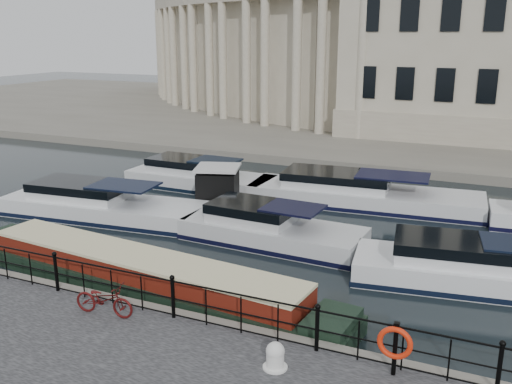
% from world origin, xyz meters
% --- Properties ---
extents(ground_plane, '(160.00, 160.00, 0.00)m').
position_xyz_m(ground_plane, '(0.00, 0.00, 0.00)').
color(ground_plane, black).
rests_on(ground_plane, ground).
extents(far_bank, '(120.00, 42.00, 0.55)m').
position_xyz_m(far_bank, '(0.00, 39.00, 0.28)').
color(far_bank, '#6B665B').
rests_on(far_bank, ground_plane).
extents(railing, '(24.14, 0.14, 1.22)m').
position_xyz_m(railing, '(0.00, -2.25, 1.20)').
color(railing, black).
rests_on(railing, near_quay).
extents(civic_building, '(53.55, 31.84, 16.85)m').
position_xyz_m(civic_building, '(-1.00, 34.71, 7.04)').
color(civic_building, '#ADA38C').
rests_on(civic_building, far_bank).
extents(bicycle, '(1.78, 0.76, 0.91)m').
position_xyz_m(bicycle, '(-1.76, -2.89, 1.00)').
color(bicycle, '#4C0E0D').
rests_on(bicycle, near_quay).
extents(mooring_bollard, '(0.57, 0.57, 0.64)m').
position_xyz_m(mooring_bollard, '(3.38, -3.35, 0.85)').
color(mooring_bollard, silver).
rests_on(mooring_bollard, near_quay).
extents(life_ring_post, '(0.78, 0.20, 1.27)m').
position_xyz_m(life_ring_post, '(5.88, -2.56, 1.35)').
color(life_ring_post, black).
rests_on(life_ring_post, near_quay).
extents(narrowboat, '(14.46, 3.24, 1.53)m').
position_xyz_m(narrowboat, '(-2.52, -0.27, 0.37)').
color(narrowboat, black).
rests_on(narrowboat, ground_plane).
extents(harbour_hut, '(3.15, 2.87, 2.16)m').
position_xyz_m(harbour_hut, '(-4.12, 8.05, 0.95)').
color(harbour_hut, '#6B665B').
rests_on(harbour_hut, ground_plane).
extents(cabin_cruisers, '(26.43, 11.05, 1.99)m').
position_xyz_m(cabin_cruisers, '(-0.29, 8.30, 0.37)').
color(cabin_cruisers, white).
rests_on(cabin_cruisers, ground_plane).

